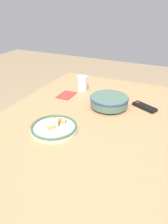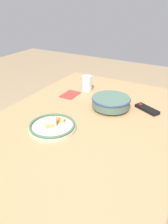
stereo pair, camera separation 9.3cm
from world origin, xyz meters
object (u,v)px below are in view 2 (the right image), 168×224
(tv_remote, at_px, (147,109))
(drinking_glass, at_px, (87,83))
(noodle_bowl, at_px, (111,102))
(food_plate, at_px, (52,126))

(tv_remote, distance_m, drinking_glass, 0.52)
(noodle_bowl, height_order, tv_remote, noodle_bowl)
(noodle_bowl, bearing_deg, tv_remote, 110.95)
(food_plate, distance_m, drinking_glass, 0.60)
(food_plate, bearing_deg, noodle_bowl, 155.10)
(noodle_bowl, height_order, food_plate, noodle_bowl)
(food_plate, height_order, tv_remote, food_plate)
(noodle_bowl, bearing_deg, food_plate, -24.90)
(tv_remote, height_order, drinking_glass, drinking_glass)
(noodle_bowl, distance_m, tv_remote, 0.24)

